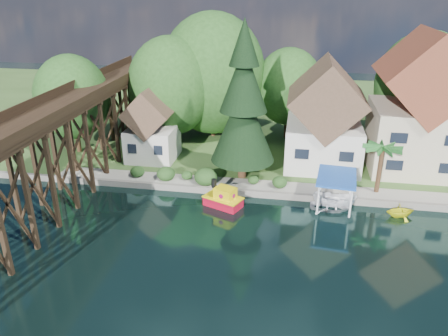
{
  "coord_description": "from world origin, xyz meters",
  "views": [
    {
      "loc": [
        4.08,
        -28.05,
        18.44
      ],
      "look_at": [
        -1.73,
        6.0,
        3.56
      ],
      "focal_mm": 35.0,
      "sensor_mm": 36.0,
      "label": 1
    }
  ],
  "objects_px": {
    "conifer": "(243,105)",
    "palm_tree": "(383,149)",
    "tugboat": "(224,199)",
    "boat_yellow": "(401,210)",
    "shed": "(152,129)",
    "house_left": "(324,122)",
    "boat_white_a": "(330,206)",
    "boat_canopy": "(335,194)",
    "trestle_bridge": "(63,142)",
    "house_center": "(418,112)"
  },
  "relations": [
    {
      "from": "conifer",
      "to": "palm_tree",
      "type": "distance_m",
      "value": 13.08
    },
    {
      "from": "house_left",
      "to": "boat_white_a",
      "type": "xyz_separation_m",
      "value": [
        0.52,
        -9.36,
        -4.78
      ]
    },
    {
      "from": "shed",
      "to": "boat_canopy",
      "type": "distance_m",
      "value": 20.43
    },
    {
      "from": "house_left",
      "to": "conifer",
      "type": "xyz_separation_m",
      "value": [
        -7.79,
        -4.83,
        2.63
      ]
    },
    {
      "from": "boat_canopy",
      "to": "conifer",
      "type": "bearing_deg",
      "value": 155.27
    },
    {
      "from": "boat_white_a",
      "to": "boat_yellow",
      "type": "distance_m",
      "value": 5.82
    },
    {
      "from": "house_center",
      "to": "boat_canopy",
      "type": "bearing_deg",
      "value": -130.93
    },
    {
      "from": "shed",
      "to": "tugboat",
      "type": "bearing_deg",
      "value": -43.43
    },
    {
      "from": "house_center",
      "to": "boat_white_a",
      "type": "xyz_separation_m",
      "value": [
        -8.48,
        -9.87,
        -6.06
      ]
    },
    {
      "from": "boat_canopy",
      "to": "tugboat",
      "type": "bearing_deg",
      "value": -171.44
    },
    {
      "from": "conifer",
      "to": "boat_yellow",
      "type": "relative_size",
      "value": 6.19
    },
    {
      "from": "palm_tree",
      "to": "boat_canopy",
      "type": "height_order",
      "value": "palm_tree"
    },
    {
      "from": "house_left",
      "to": "boat_yellow",
      "type": "distance_m",
      "value": 12.34
    },
    {
      "from": "shed",
      "to": "boat_white_a",
      "type": "distance_m",
      "value": 20.42
    },
    {
      "from": "trestle_bridge",
      "to": "shed",
      "type": "height_order",
      "value": "trestle_bridge"
    },
    {
      "from": "palm_tree",
      "to": "boat_yellow",
      "type": "bearing_deg",
      "value": -66.54
    },
    {
      "from": "palm_tree",
      "to": "boat_canopy",
      "type": "relative_size",
      "value": 0.96
    },
    {
      "from": "trestle_bridge",
      "to": "boat_yellow",
      "type": "xyz_separation_m",
      "value": [
        29.33,
        1.24,
        -4.71
      ]
    },
    {
      "from": "house_left",
      "to": "conifer",
      "type": "distance_m",
      "value": 9.54
    },
    {
      "from": "trestle_bridge",
      "to": "house_center",
      "type": "relative_size",
      "value": 3.18
    },
    {
      "from": "house_left",
      "to": "house_center",
      "type": "relative_size",
      "value": 0.79
    },
    {
      "from": "boat_yellow",
      "to": "shed",
      "type": "bearing_deg",
      "value": 55.93
    },
    {
      "from": "tugboat",
      "to": "trestle_bridge",
      "type": "bearing_deg",
      "value": -177.83
    },
    {
      "from": "house_left",
      "to": "boat_white_a",
      "type": "bearing_deg",
      "value": -86.8
    },
    {
      "from": "conifer",
      "to": "boat_yellow",
      "type": "xyz_separation_m",
      "value": [
        14.12,
        -4.75,
        -7.12
      ]
    },
    {
      "from": "trestle_bridge",
      "to": "house_center",
      "type": "bearing_deg",
      "value": 19.49
    },
    {
      "from": "boat_canopy",
      "to": "boat_yellow",
      "type": "height_order",
      "value": "boat_canopy"
    },
    {
      "from": "house_left",
      "to": "palm_tree",
      "type": "height_order",
      "value": "house_left"
    },
    {
      "from": "shed",
      "to": "palm_tree",
      "type": "height_order",
      "value": "shed"
    },
    {
      "from": "boat_canopy",
      "to": "boat_yellow",
      "type": "xyz_separation_m",
      "value": [
        5.43,
        -0.75,
        -0.65
      ]
    },
    {
      "from": "house_left",
      "to": "shed",
      "type": "xyz_separation_m",
      "value": [
        -18.0,
        -1.5,
        -1.31
      ]
    },
    {
      "from": "palm_tree",
      "to": "tugboat",
      "type": "xyz_separation_m",
      "value": [
        -13.57,
        -4.11,
        -3.98
      ]
    },
    {
      "from": "trestle_bridge",
      "to": "conifer",
      "type": "xyz_separation_m",
      "value": [
        15.21,
        5.99,
        2.42
      ]
    },
    {
      "from": "house_left",
      "to": "tugboat",
      "type": "height_order",
      "value": "house_left"
    },
    {
      "from": "house_left",
      "to": "boat_white_a",
      "type": "distance_m",
      "value": 10.53
    },
    {
      "from": "shed",
      "to": "tugboat",
      "type": "xyz_separation_m",
      "value": [
        9.28,
        -8.79,
        -3.1
      ]
    },
    {
      "from": "palm_tree",
      "to": "tugboat",
      "type": "distance_m",
      "value": 14.73
    },
    {
      "from": "boat_white_a",
      "to": "boat_yellow",
      "type": "xyz_separation_m",
      "value": [
        5.81,
        -0.22,
        0.29
      ]
    },
    {
      "from": "trestle_bridge",
      "to": "boat_white_a",
      "type": "xyz_separation_m",
      "value": [
        23.52,
        1.46,
        -4.99
      ]
    },
    {
      "from": "conifer",
      "to": "boat_yellow",
      "type": "distance_m",
      "value": 16.52
    },
    {
      "from": "tugboat",
      "to": "boat_yellow",
      "type": "relative_size",
      "value": 1.55
    },
    {
      "from": "trestle_bridge",
      "to": "boat_canopy",
      "type": "distance_m",
      "value": 24.32
    },
    {
      "from": "trestle_bridge",
      "to": "tugboat",
      "type": "relative_size",
      "value": 11.66
    },
    {
      "from": "house_center",
      "to": "palm_tree",
      "type": "bearing_deg",
      "value": -121.85
    },
    {
      "from": "house_center",
      "to": "tugboat",
      "type": "height_order",
      "value": "house_center"
    },
    {
      "from": "trestle_bridge",
      "to": "conifer",
      "type": "bearing_deg",
      "value": 21.51
    },
    {
      "from": "trestle_bridge",
      "to": "conifer",
      "type": "relative_size",
      "value": 2.93
    },
    {
      "from": "boat_white_a",
      "to": "conifer",
      "type": "bearing_deg",
      "value": 65.44
    },
    {
      "from": "palm_tree",
      "to": "boat_yellow",
      "type": "relative_size",
      "value": 1.97
    },
    {
      "from": "tugboat",
      "to": "boat_yellow",
      "type": "xyz_separation_m",
      "value": [
        15.05,
        0.7,
        -0.08
      ]
    }
  ]
}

